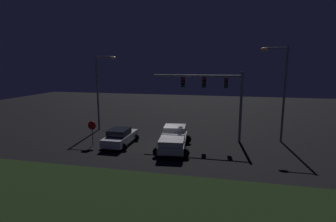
% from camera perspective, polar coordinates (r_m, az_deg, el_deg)
% --- Properties ---
extents(ground_plane, '(80.00, 80.00, 0.00)m').
position_cam_1_polar(ground_plane, '(23.45, -0.73, -7.68)').
color(ground_plane, black).
extents(grass_median, '(23.79, 7.49, 0.10)m').
position_cam_1_polar(grass_median, '(14.90, -9.93, -18.48)').
color(grass_median, black).
rests_on(grass_median, ground_plane).
extents(pickup_truck, '(3.25, 5.58, 1.80)m').
position_cam_1_polar(pickup_truck, '(22.51, 1.25, -5.79)').
color(pickup_truck, '#B7B7BC').
rests_on(pickup_truck, ground_plane).
extents(car_sedan, '(2.48, 4.40, 1.51)m').
position_cam_1_polar(car_sedan, '(24.12, -10.30, -5.52)').
color(car_sedan, silver).
rests_on(car_sedan, ground_plane).
extents(traffic_signal_gantry, '(8.32, 0.56, 6.50)m').
position_cam_1_polar(traffic_signal_gantry, '(24.87, 9.98, 4.71)').
color(traffic_signal_gantry, slate).
rests_on(traffic_signal_gantry, ground_plane).
extents(street_lamp_left, '(2.35, 0.44, 8.10)m').
position_cam_1_polar(street_lamp_left, '(29.47, -14.26, 5.71)').
color(street_lamp_left, slate).
rests_on(street_lamp_left, ground_plane).
extents(street_lamp_right, '(2.38, 0.44, 8.74)m').
position_cam_1_polar(street_lamp_right, '(26.14, 23.01, 5.49)').
color(street_lamp_right, slate).
rests_on(street_lamp_right, ground_plane).
extents(stop_sign, '(0.76, 0.08, 2.23)m').
position_cam_1_polar(stop_sign, '(24.22, -16.07, -3.68)').
color(stop_sign, slate).
rests_on(stop_sign, ground_plane).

